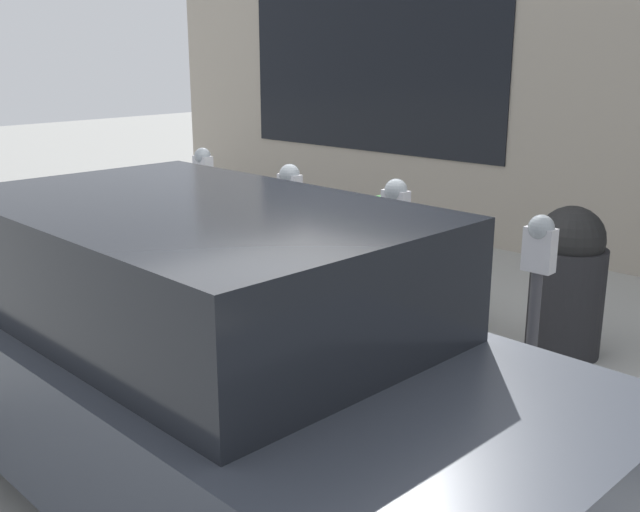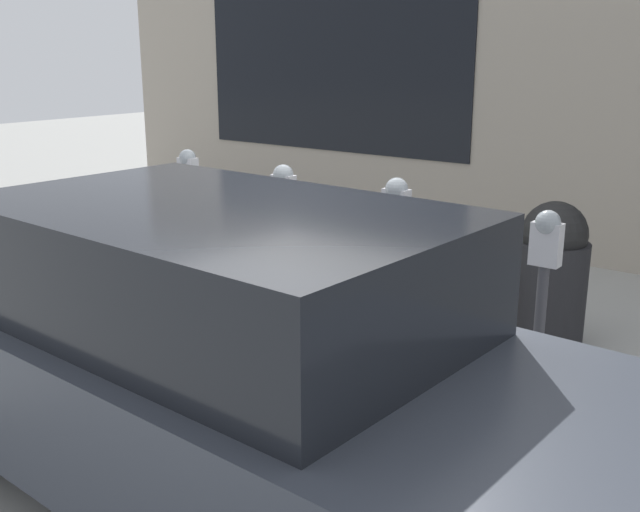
% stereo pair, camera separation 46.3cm
% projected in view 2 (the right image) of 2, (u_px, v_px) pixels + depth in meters
% --- Properties ---
extents(ground_plane, '(40.00, 40.00, 0.00)m').
position_uv_depth(ground_plane, '(311.00, 394.00, 5.23)').
color(ground_plane, '#999993').
extents(curb_strip, '(13.96, 0.16, 0.04)m').
position_uv_depth(curb_strip, '(304.00, 396.00, 5.17)').
color(curb_strip, gray).
rests_on(curb_strip, ground_plane).
extents(building_facade, '(13.96, 0.17, 4.01)m').
position_uv_depth(building_facade, '(566.00, 79.00, 8.11)').
color(building_facade, '#9E9384').
rests_on(building_facade, ground_plane).
extents(parking_meter_nearest, '(0.17, 0.15, 1.45)m').
position_uv_depth(parking_meter_nearest, '(543.00, 284.00, 4.36)').
color(parking_meter_nearest, '#38383D').
rests_on(parking_meter_nearest, ground_plane).
extents(parking_meter_second, '(0.18, 0.15, 1.53)m').
position_uv_depth(parking_meter_second, '(395.00, 253.00, 4.96)').
color(parking_meter_second, '#38383D').
rests_on(parking_meter_second, ground_plane).
extents(parking_meter_middle, '(0.18, 0.15, 1.54)m').
position_uv_depth(parking_meter_middle, '(284.00, 226.00, 5.46)').
color(parking_meter_middle, '#38383D').
rests_on(parking_meter_middle, ground_plane).
extents(parking_meter_fourth, '(0.16, 0.13, 1.57)m').
position_uv_depth(parking_meter_fourth, '(190.00, 202.00, 6.02)').
color(parking_meter_fourth, '#38383D').
rests_on(parking_meter_fourth, ground_plane).
extents(planter_box, '(1.55, 0.84, 1.14)m').
position_uv_depth(planter_box, '(368.00, 274.00, 6.54)').
color(planter_box, '#A39989').
rests_on(planter_box, ground_plane).
extents(parked_car_front, '(4.76, 1.93, 1.62)m').
position_uv_depth(parked_car_front, '(201.00, 351.00, 3.85)').
color(parked_car_front, '#383D47').
rests_on(parked_car_front, ground_plane).
extents(trash_bin, '(0.57, 0.57, 1.19)m').
position_uv_depth(trash_bin, '(551.00, 275.00, 5.97)').
color(trash_bin, black).
rests_on(trash_bin, ground_plane).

